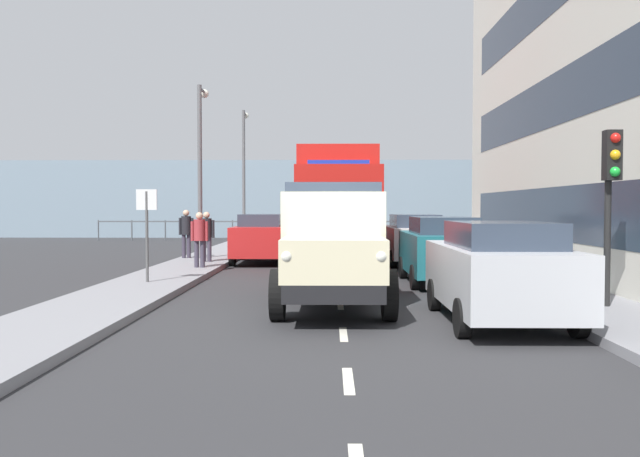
# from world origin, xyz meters

# --- Properties ---
(ground_plane) EXTENTS (80.00, 80.00, 0.00)m
(ground_plane) POSITION_xyz_m (0.00, -8.76, 0.00)
(ground_plane) COLOR #2D2D30
(sidewalk_left) EXTENTS (2.10, 34.93, 0.15)m
(sidewalk_left) POSITION_xyz_m (-4.65, -8.76, 0.07)
(sidewalk_left) COLOR gray
(sidewalk_left) RESTS_ON ground_plane
(sidewalk_right) EXTENTS (2.10, 34.93, 0.15)m
(sidewalk_right) POSITION_xyz_m (4.65, -8.76, 0.07)
(sidewalk_right) COLOR gray
(sidewalk_right) RESTS_ON ground_plane
(road_centreline_markings) EXTENTS (0.12, 31.58, 0.01)m
(road_centreline_markings) POSITION_xyz_m (0.00, -8.81, 0.00)
(road_centreline_markings) COLOR silver
(road_centreline_markings) RESTS_ON ground_plane
(sea_horizon) EXTENTS (80.00, 0.80, 5.00)m
(sea_horizon) POSITION_xyz_m (0.00, -29.22, 2.50)
(sea_horizon) COLOR gray
(sea_horizon) RESTS_ON ground_plane
(seawall_railing) EXTENTS (28.08, 0.08, 1.20)m
(seawall_railing) POSITION_xyz_m (-0.00, -25.62, 0.92)
(seawall_railing) COLOR #4C5156
(seawall_railing) RESTS_ON ground_plane
(truck_vintage_cream) EXTENTS (2.17, 5.64, 2.43)m
(truck_vintage_cream) POSITION_xyz_m (0.15, -0.79, 1.18)
(truck_vintage_cream) COLOR black
(truck_vintage_cream) RESTS_ON ground_plane
(lorry_cargo_red) EXTENTS (2.58, 8.20, 3.87)m
(lorry_cargo_red) POSITION_xyz_m (-0.03, -9.39, 2.08)
(lorry_cargo_red) COLOR red
(lorry_cargo_red) RESTS_ON ground_plane
(car_silver_kerbside_near) EXTENTS (1.92, 4.06, 1.72)m
(car_silver_kerbside_near) POSITION_xyz_m (-2.65, 0.67, 0.90)
(car_silver_kerbside_near) COLOR #B7BABF
(car_silver_kerbside_near) RESTS_ON ground_plane
(car_teal_kerbside_1) EXTENTS (1.86, 3.82, 1.72)m
(car_teal_kerbside_1) POSITION_xyz_m (-2.65, -4.74, 0.89)
(car_teal_kerbside_1) COLOR #1E6670
(car_teal_kerbside_1) RESTS_ON ground_plane
(car_white_kerbside_2) EXTENTS (1.87, 4.44, 1.72)m
(car_white_kerbside_2) POSITION_xyz_m (-2.65, -10.09, 0.90)
(car_white_kerbside_2) COLOR white
(car_white_kerbside_2) RESTS_ON ground_plane
(car_red_oppositeside_0) EXTENTS (1.82, 3.99, 1.72)m
(car_red_oppositeside_0) POSITION_xyz_m (2.65, -10.76, 0.89)
(car_red_oppositeside_0) COLOR #B21E1E
(car_red_oppositeside_0) RESTS_ON ground_plane
(pedestrian_in_dark_coat) EXTENTS (0.53, 0.34, 1.67)m
(pedestrian_in_dark_coat) POSITION_xyz_m (4.15, -7.47, 1.13)
(pedestrian_in_dark_coat) COLOR #383342
(pedestrian_in_dark_coat) RESTS_ON sidewalk_right
(pedestrian_near_railing) EXTENTS (0.53, 0.34, 1.66)m
(pedestrian_near_railing) POSITION_xyz_m (4.33, -9.46, 1.13)
(pedestrian_near_railing) COLOR #383342
(pedestrian_near_railing) RESTS_ON sidewalk_right
(pedestrian_strolling) EXTENTS (0.53, 0.34, 1.72)m
(pedestrian_strolling) POSITION_xyz_m (5.36, -10.98, 1.17)
(pedestrian_strolling) COLOR #383342
(pedestrian_strolling) RESTS_ON sidewalk_right
(traffic_light_near) EXTENTS (0.28, 0.41, 3.20)m
(traffic_light_near) POSITION_xyz_m (-4.87, -0.13, 2.47)
(traffic_light_near) COLOR black
(traffic_light_near) RESTS_ON sidewalk_left
(lamp_post_promenade) EXTENTS (0.32, 1.14, 6.16)m
(lamp_post_promenade) POSITION_xyz_m (4.84, -11.07, 3.84)
(lamp_post_promenade) COLOR #59595B
(lamp_post_promenade) RESTS_ON sidewalk_right
(lamp_post_far) EXTENTS (0.32, 1.14, 6.90)m
(lamp_post_far) POSITION_xyz_m (4.75, -21.67, 4.23)
(lamp_post_far) COLOR #59595B
(lamp_post_far) RESTS_ON sidewalk_right
(street_sign) EXTENTS (0.50, 0.07, 2.25)m
(street_sign) POSITION_xyz_m (4.66, -3.80, 1.68)
(street_sign) COLOR #4C4C4C
(street_sign) RESTS_ON sidewalk_right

